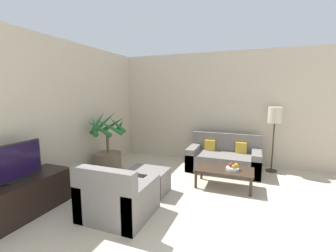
# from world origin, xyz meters

# --- Properties ---
(wall_back) EXTENTS (8.07, 0.06, 2.70)m
(wall_back) POSITION_xyz_m (0.00, 5.77, 1.35)
(wall_back) COLOR beige
(wall_back) RESTS_ON ground_plane
(wall_left) EXTENTS (0.06, 7.34, 2.70)m
(wall_left) POSITION_xyz_m (-3.26, 2.87, 1.35)
(wall_left) COLOR beige
(wall_left) RESTS_ON ground_plane
(tv_console) EXTENTS (0.56, 1.44, 0.52)m
(tv_console) POSITION_xyz_m (-2.92, 2.14, 0.26)
(tv_console) COLOR black
(tv_console) RESTS_ON ground_plane
(television) EXTENTS (0.18, 0.77, 0.52)m
(television) POSITION_xyz_m (-2.92, 2.14, 0.78)
(television) COLOR black
(television) RESTS_ON tv_console
(potted_palm) EXTENTS (0.87, 0.88, 1.35)m
(potted_palm) POSITION_xyz_m (-2.83, 4.11, 0.44)
(potted_palm) COLOR brown
(potted_palm) RESTS_ON ground_plane
(sofa_loveseat) EXTENTS (1.55, 0.85, 0.79)m
(sofa_loveseat) POSITION_xyz_m (-0.48, 5.15, 0.26)
(sofa_loveseat) COLOR slate
(sofa_loveseat) RESTS_ON ground_plane
(floor_lamp) EXTENTS (0.28, 0.28, 1.43)m
(floor_lamp) POSITION_xyz_m (0.52, 5.42, 1.17)
(floor_lamp) COLOR #2D2823
(floor_lamp) RESTS_ON ground_plane
(coffee_table) EXTENTS (1.03, 0.56, 0.34)m
(coffee_table) POSITION_xyz_m (-0.36, 4.20, 0.30)
(coffee_table) COLOR #38281E
(coffee_table) RESTS_ON ground_plane
(fruit_bowl) EXTENTS (0.23, 0.23, 0.05)m
(fruit_bowl) POSITION_xyz_m (-0.21, 4.19, 0.37)
(fruit_bowl) COLOR beige
(fruit_bowl) RESTS_ON coffee_table
(apple_red) EXTENTS (0.08, 0.08, 0.08)m
(apple_red) POSITION_xyz_m (-0.25, 4.20, 0.43)
(apple_red) COLOR red
(apple_red) RESTS_ON fruit_bowl
(apple_green) EXTENTS (0.07, 0.07, 0.07)m
(apple_green) POSITION_xyz_m (-0.19, 4.14, 0.43)
(apple_green) COLOR olive
(apple_green) RESTS_ON fruit_bowl
(orange_fruit) EXTENTS (0.08, 0.08, 0.08)m
(orange_fruit) POSITION_xyz_m (-0.15, 4.21, 0.43)
(orange_fruit) COLOR orange
(orange_fruit) RESTS_ON fruit_bowl
(armchair) EXTENTS (0.90, 0.84, 0.79)m
(armchair) POSITION_xyz_m (-1.63, 2.65, 0.26)
(armchair) COLOR slate
(armchair) RESTS_ON ground_plane
(ottoman) EXTENTS (0.68, 0.48, 0.41)m
(ottoman) POSITION_xyz_m (-1.57, 3.50, 0.21)
(ottoman) COLOR slate
(ottoman) RESTS_ON ground_plane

